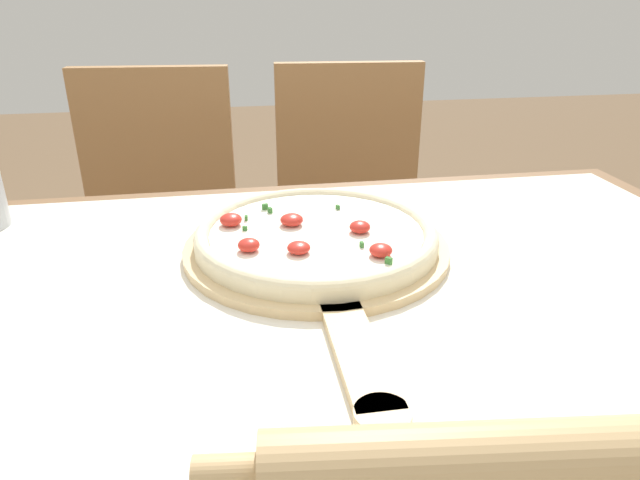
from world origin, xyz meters
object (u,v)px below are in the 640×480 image
pizza (316,235)px  chair_right (351,214)px  rolling_pin (525,460)px  chair_left (159,226)px  pizza_peel (319,254)px

pizza → chair_right: size_ratio=0.37×
rolling_pin → chair_left: chair_left is taller
pizza → rolling_pin: rolling_pin is taller
pizza_peel → pizza: size_ratio=1.66×
chair_left → chair_right: bearing=4.5°
pizza → chair_right: 0.74m
chair_left → pizza: bearing=-61.9°
pizza_peel → chair_right: chair_right is taller
pizza_peel → chair_right: 0.75m
rolling_pin → chair_left: size_ratio=0.52×
chair_left → chair_right: size_ratio=1.00×
pizza_peel → chair_left: (-0.29, 0.69, -0.23)m
rolling_pin → chair_right: (0.12, 1.09, -0.25)m
pizza_peel → chair_right: (0.20, 0.69, -0.23)m
pizza_peel → chair_left: 0.78m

